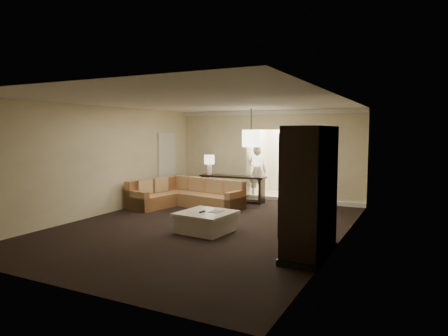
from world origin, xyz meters
The scene contains 19 objects.
ground centered at (0.00, 0.00, 0.00)m, with size 8.00×8.00×0.00m, color black.
wall_back centered at (0.00, 4.00, 1.40)m, with size 6.00×0.04×2.80m, color beige.
wall_front centered at (0.00, -4.00, 1.40)m, with size 6.00×0.04×2.80m, color beige.
wall_left centered at (-3.00, 0.00, 1.40)m, with size 0.04×8.00×2.80m, color beige.
wall_right centered at (3.00, 0.00, 1.40)m, with size 0.04×8.00×2.80m, color beige.
ceiling centered at (0.00, 0.00, 2.80)m, with size 6.00×8.00×0.02m, color silver.
crown_molding centered at (0.00, 3.95, 2.73)m, with size 6.00×0.10×0.12m, color white.
baseboard centered at (0.00, 3.95, 0.06)m, with size 6.00×0.10×0.12m, color white.
side_door centered at (-2.97, 2.80, 1.05)m, with size 0.05×0.90×2.10m, color silver.
foyer centered at (0.00, 5.34, 1.30)m, with size 1.44×2.02×2.80m.
sectional_sofa centered at (-1.66, 1.82, 0.32)m, with size 2.96×2.23×0.80m.
coffee_table centered at (0.29, -0.43, 0.22)m, with size 1.18×1.18×0.45m.
console_table centered at (-0.81, 3.20, 0.48)m, with size 2.08×0.56×0.80m.
armoire centered at (2.69, -1.06, 1.07)m, with size 0.67×1.56×2.24m.
drink_table centered at (1.81, 1.20, 0.43)m, with size 0.48×0.48×0.60m.
table_lamp_left centered at (-1.61, 3.17, 1.21)m, with size 0.32×0.32×0.61m.
table_lamp_right centered at (-0.01, 3.23, 1.21)m, with size 0.32×0.32×0.61m.
pendant_light centered at (0.00, 2.70, 1.95)m, with size 0.38×0.38×1.09m.
person centered at (-0.45, 4.30, 0.94)m, with size 0.68×0.45×1.87m, color beige.
Camera 1 is at (4.43, -7.74, 2.15)m, focal length 32.00 mm.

